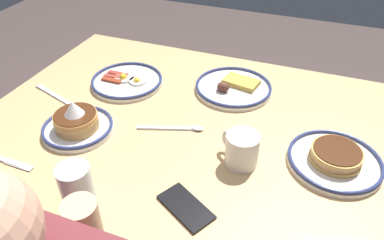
% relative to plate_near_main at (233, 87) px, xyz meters
% --- Properties ---
extents(dining_table, '(1.29, 0.98, 0.72)m').
position_rel_plate_near_main_xyz_m(dining_table, '(0.10, 0.24, -0.13)').
color(dining_table, tan).
rests_on(dining_table, ground_plane).
extents(plate_near_main, '(0.28, 0.28, 0.05)m').
position_rel_plate_near_main_xyz_m(plate_near_main, '(0.00, 0.00, 0.00)').
color(plate_near_main, white).
rests_on(plate_near_main, dining_table).
extents(plate_center_pancakes, '(0.22, 0.22, 0.11)m').
position_rel_plate_near_main_xyz_m(plate_center_pancakes, '(0.39, 0.40, 0.01)').
color(plate_center_pancakes, white).
rests_on(plate_center_pancakes, dining_table).
extents(plate_far_companion, '(0.26, 0.26, 0.04)m').
position_rel_plate_near_main_xyz_m(plate_far_companion, '(0.38, 0.10, -0.00)').
color(plate_far_companion, silver).
rests_on(plate_far_companion, dining_table).
extents(plate_far_side, '(0.26, 0.26, 0.05)m').
position_rel_plate_near_main_xyz_m(plate_far_side, '(-0.36, 0.27, 0.01)').
color(plate_far_side, silver).
rests_on(plate_far_side, dining_table).
extents(coffee_mug, '(0.12, 0.09, 0.10)m').
position_rel_plate_near_main_xyz_m(coffee_mug, '(-0.12, 0.36, 0.04)').
color(coffee_mug, white).
rests_on(coffee_mug, dining_table).
extents(drinking_glass, '(0.08, 0.08, 0.14)m').
position_rel_plate_near_main_xyz_m(drinking_glass, '(0.19, 0.66, 0.05)').
color(drinking_glass, silver).
rests_on(drinking_glass, dining_table).
extents(cell_phone, '(0.16, 0.13, 0.01)m').
position_rel_plate_near_main_xyz_m(cell_phone, '(-0.04, 0.56, -0.01)').
color(cell_phone, black).
rests_on(cell_phone, dining_table).
extents(fork_near, '(0.20, 0.08, 0.01)m').
position_rel_plate_near_main_xyz_m(fork_near, '(0.59, 0.26, -0.01)').
color(fork_near, silver).
rests_on(fork_near, dining_table).
extents(butter_knife, '(0.22, 0.02, 0.01)m').
position_rel_plate_near_main_xyz_m(butter_knife, '(0.51, 0.59, -0.01)').
color(butter_knife, silver).
rests_on(butter_knife, dining_table).
extents(tea_spoon, '(0.20, 0.08, 0.01)m').
position_rel_plate_near_main_xyz_m(tea_spoon, '(0.10, 0.28, -0.01)').
color(tea_spoon, silver).
rests_on(tea_spoon, dining_table).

